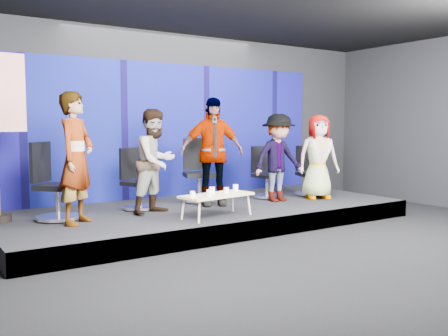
{
  "coord_description": "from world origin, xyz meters",
  "views": [
    {
      "loc": [
        -4.46,
        -4.85,
        1.73
      ],
      "look_at": [
        0.32,
        2.4,
        0.96
      ],
      "focal_mm": 40.0,
      "sensor_mm": 36.0,
      "label": 1
    }
  ],
  "objects_px": {
    "panelist_b": "(156,161)",
    "chair_c": "(198,181)",
    "chair_a": "(54,195)",
    "chair_b": "(137,189)",
    "mug_b": "(209,193)",
    "mug_e": "(236,188)",
    "chair_e": "(308,179)",
    "chair_d": "(265,181)",
    "panelist_e": "(318,157)",
    "coffee_table": "(217,196)",
    "mug_d": "(226,190)",
    "panelist_c": "(212,152)",
    "mug_a": "(192,194)",
    "mug_c": "(212,190)",
    "panelist_a": "(76,158)",
    "flag_stand": "(5,128)",
    "panelist_d": "(278,158)"
  },
  "relations": [
    {
      "from": "panelist_b",
      "to": "panelist_e",
      "type": "relative_size",
      "value": 1.04
    },
    {
      "from": "panelist_d",
      "to": "chair_b",
      "type": "bearing_deg",
      "value": 167.31
    },
    {
      "from": "panelist_b",
      "to": "chair_d",
      "type": "bearing_deg",
      "value": -12.71
    },
    {
      "from": "mug_c",
      "to": "mug_a",
      "type": "bearing_deg",
      "value": -162.02
    },
    {
      "from": "mug_d",
      "to": "chair_c",
      "type": "bearing_deg",
      "value": 75.87
    },
    {
      "from": "chair_a",
      "to": "mug_e",
      "type": "distance_m",
      "value": 2.79
    },
    {
      "from": "panelist_b",
      "to": "chair_d",
      "type": "height_order",
      "value": "panelist_b"
    },
    {
      "from": "coffee_table",
      "to": "mug_e",
      "type": "height_order",
      "value": "mug_e"
    },
    {
      "from": "chair_a",
      "to": "chair_e",
      "type": "xyz_separation_m",
      "value": [
        4.97,
        -0.13,
        -0.06
      ]
    },
    {
      "from": "chair_a",
      "to": "panelist_c",
      "type": "height_order",
      "value": "panelist_c"
    },
    {
      "from": "coffee_table",
      "to": "mug_c",
      "type": "height_order",
      "value": "mug_c"
    },
    {
      "from": "chair_c",
      "to": "mug_a",
      "type": "xyz_separation_m",
      "value": [
        -1.02,
        -1.56,
        0.02
      ]
    },
    {
      "from": "chair_b",
      "to": "chair_e",
      "type": "distance_m",
      "value": 3.57
    },
    {
      "from": "panelist_d",
      "to": "mug_d",
      "type": "bearing_deg",
      "value": -155.2
    },
    {
      "from": "panelist_b",
      "to": "mug_c",
      "type": "height_order",
      "value": "panelist_b"
    },
    {
      "from": "panelist_d",
      "to": "flag_stand",
      "type": "bearing_deg",
      "value": 172.37
    },
    {
      "from": "mug_c",
      "to": "chair_c",
      "type": "bearing_deg",
      "value": 67.35
    },
    {
      "from": "panelist_b",
      "to": "chair_c",
      "type": "bearing_deg",
      "value": 8.31
    },
    {
      "from": "coffee_table",
      "to": "mug_d",
      "type": "relative_size",
      "value": 13.26
    },
    {
      "from": "chair_b",
      "to": "mug_e",
      "type": "xyz_separation_m",
      "value": [
        1.2,
        -1.15,
        0.07
      ]
    },
    {
      "from": "mug_a",
      "to": "coffee_table",
      "type": "bearing_deg",
      "value": 8.56
    },
    {
      "from": "chair_c",
      "to": "chair_e",
      "type": "distance_m",
      "value": 2.33
    },
    {
      "from": "chair_d",
      "to": "chair_e",
      "type": "relative_size",
      "value": 1.01
    },
    {
      "from": "chair_c",
      "to": "panelist_e",
      "type": "xyz_separation_m",
      "value": [
        2.09,
        -0.95,
        0.42
      ]
    },
    {
      "from": "panelist_c",
      "to": "flag_stand",
      "type": "distance_m",
      "value": 3.32
    },
    {
      "from": "chair_a",
      "to": "chair_b",
      "type": "distance_m",
      "value": 1.43
    },
    {
      "from": "panelist_a",
      "to": "flag_stand",
      "type": "distance_m",
      "value": 1.16
    },
    {
      "from": "panelist_a",
      "to": "chair_c",
      "type": "height_order",
      "value": "panelist_a"
    },
    {
      "from": "panelist_a",
      "to": "coffee_table",
      "type": "distance_m",
      "value": 2.14
    },
    {
      "from": "panelist_b",
      "to": "mug_a",
      "type": "distance_m",
      "value": 1.01
    },
    {
      "from": "chair_a",
      "to": "mug_b",
      "type": "distance_m",
      "value": 2.31
    },
    {
      "from": "panelist_b",
      "to": "chair_e",
      "type": "relative_size",
      "value": 1.68
    },
    {
      "from": "chair_a",
      "to": "panelist_e",
      "type": "distance_m",
      "value": 4.84
    },
    {
      "from": "chair_b",
      "to": "mug_e",
      "type": "distance_m",
      "value": 1.66
    },
    {
      "from": "chair_a",
      "to": "panelist_b",
      "type": "distance_m",
      "value": 1.62
    },
    {
      "from": "chair_b",
      "to": "panelist_c",
      "type": "distance_m",
      "value": 1.44
    },
    {
      "from": "mug_c",
      "to": "mug_d",
      "type": "distance_m",
      "value": 0.23
    },
    {
      "from": "flag_stand",
      "to": "panelist_c",
      "type": "bearing_deg",
      "value": -11.33
    },
    {
      "from": "mug_a",
      "to": "mug_d",
      "type": "distance_m",
      "value": 0.65
    },
    {
      "from": "chair_a",
      "to": "chair_c",
      "type": "height_order",
      "value": "chair_c"
    },
    {
      "from": "chair_a",
      "to": "mug_b",
      "type": "bearing_deg",
      "value": -78.33
    },
    {
      "from": "panelist_d",
      "to": "panelist_a",
      "type": "bearing_deg",
      "value": -178.3
    },
    {
      "from": "panelist_b",
      "to": "mug_c",
      "type": "relative_size",
      "value": 15.86
    },
    {
      "from": "panelist_b",
      "to": "panelist_c",
      "type": "bearing_deg",
      "value": -13.53
    },
    {
      "from": "panelist_a",
      "to": "coffee_table",
      "type": "bearing_deg",
      "value": -63.29
    },
    {
      "from": "chair_e",
      "to": "panelist_e",
      "type": "xyz_separation_m",
      "value": [
        -0.19,
        -0.47,
        0.48
      ]
    },
    {
      "from": "chair_d",
      "to": "panelist_e",
      "type": "height_order",
      "value": "panelist_e"
    },
    {
      "from": "chair_d",
      "to": "mug_a",
      "type": "height_order",
      "value": "chair_d"
    },
    {
      "from": "mug_e",
      "to": "coffee_table",
      "type": "bearing_deg",
      "value": -159.63
    },
    {
      "from": "panelist_a",
      "to": "chair_c",
      "type": "bearing_deg",
      "value": -25.92
    }
  ]
}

